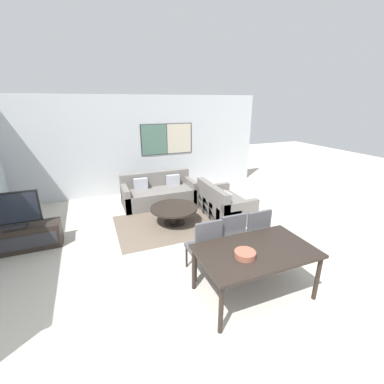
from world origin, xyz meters
TOP-DOWN VIEW (x-y plane):
  - ground_plane at (0.00, 0.00)m, footprint 24.00×24.00m
  - wall_back at (0.03, 5.64)m, footprint 7.71×0.09m
  - area_rug at (0.30, 3.15)m, footprint 2.56×1.75m
  - tv_console at (-2.72, 3.19)m, footprint 1.45×0.42m
  - television at (-2.72, 3.19)m, footprint 0.93×0.20m
  - sofa_main at (0.30, 4.49)m, footprint 1.91×0.87m
  - sofa_side at (1.49, 3.09)m, footprint 0.87×1.43m
  - coffee_table at (0.30, 3.15)m, footprint 1.05×1.05m
  - dining_table at (0.63, 0.59)m, footprint 1.61×0.95m
  - dining_chair_left at (0.18, 1.24)m, footprint 0.46×0.46m
  - dining_chair_centre at (0.63, 1.30)m, footprint 0.46×0.46m
  - dining_chair_right at (1.09, 1.27)m, footprint 0.46×0.46m
  - fruit_bowl at (0.40, 0.50)m, footprint 0.28×0.28m

SIDE VIEW (x-z plane):
  - ground_plane at x=0.00m, z-range 0.00..0.00m
  - area_rug at x=0.30m, z-range 0.00..0.01m
  - tv_console at x=-2.72m, z-range 0.00..0.47m
  - sofa_side at x=1.49m, z-range -0.13..0.68m
  - sofa_main at x=0.30m, z-range -0.13..0.68m
  - coffee_table at x=0.30m, z-range 0.10..0.50m
  - dining_chair_left at x=0.18m, z-range 0.04..1.02m
  - dining_chair_centre at x=0.63m, z-range 0.04..1.02m
  - dining_chair_right at x=1.09m, z-range 0.04..1.02m
  - dining_table at x=0.63m, z-range 0.29..1.02m
  - fruit_bowl at x=0.40m, z-range 0.73..0.81m
  - television at x=-2.72m, z-range 0.46..1.13m
  - wall_back at x=0.03m, z-range 0.01..2.81m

